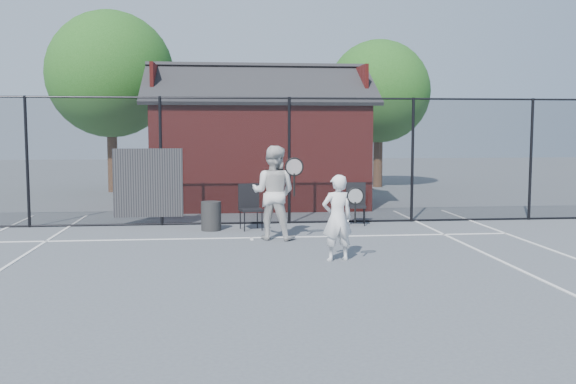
{
  "coord_description": "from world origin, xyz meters",
  "views": [
    {
      "loc": [
        -0.6,
        -10.1,
        2.22
      ],
      "look_at": [
        0.6,
        1.43,
        1.1
      ],
      "focal_mm": 40.0,
      "sensor_mm": 36.0,
      "label": 1
    }
  ],
  "objects": [
    {
      "name": "player_back",
      "position": [
        0.45,
        2.82,
        0.96
      ],
      "size": [
        1.13,
        1.0,
        1.91
      ],
      "color": "silver",
      "rests_on": "ground"
    },
    {
      "name": "chair_left",
      "position": [
        0.05,
        4.1,
        0.5
      ],
      "size": [
        0.57,
        0.59,
        1.0
      ],
      "primitive_type": "cube",
      "rotation": [
        0.0,
        0.0,
        0.21
      ],
      "color": "black",
      "rests_on": "ground"
    },
    {
      "name": "waste_bin",
      "position": [
        -0.84,
        4.1,
        0.32
      ],
      "size": [
        0.5,
        0.5,
        0.65
      ],
      "primitive_type": "cylinder",
      "rotation": [
        0.0,
        0.0,
        -0.15
      ],
      "color": "#242424",
      "rests_on": "ground"
    },
    {
      "name": "tree_left",
      "position": [
        -4.5,
        13.5,
        4.19
      ],
      "size": [
        4.48,
        4.48,
        6.44
      ],
      "color": "#382816",
      "rests_on": "ground"
    },
    {
      "name": "fence",
      "position": [
        -0.3,
        5.0,
        1.45
      ],
      "size": [
        22.04,
        3.0,
        3.0
      ],
      "color": "black",
      "rests_on": "ground"
    },
    {
      "name": "court_lines",
      "position": [
        0.0,
        -1.32,
        0.01
      ],
      "size": [
        11.02,
        18.0,
        0.01
      ],
      "color": "silver",
      "rests_on": "ground"
    },
    {
      "name": "player_front",
      "position": [
        1.35,
        0.53,
        0.74
      ],
      "size": [
        0.69,
        0.53,
        1.47
      ],
      "color": "silver",
      "rests_on": "ground"
    },
    {
      "name": "tree_right",
      "position": [
        5.5,
        14.5,
        3.71
      ],
      "size": [
        3.97,
        3.97,
        5.7
      ],
      "color": "#382816",
      "rests_on": "ground"
    },
    {
      "name": "clubhouse",
      "position": [
        0.5,
        9.0,
        1.61
      ],
      "size": [
        6.5,
        4.36,
        4.19
      ],
      "color": "maroon",
      "rests_on": "ground"
    },
    {
      "name": "ground",
      "position": [
        0.0,
        0.0,
        0.0
      ],
      "size": [
        80.0,
        80.0,
        0.0
      ],
      "primitive_type": "plane",
      "color": "#494E53",
      "rests_on": "ground"
    },
    {
      "name": "chair_right",
      "position": [
        2.54,
        4.6,
        0.48
      ],
      "size": [
        0.54,
        0.55,
        0.96
      ],
      "primitive_type": "cube",
      "rotation": [
        0.0,
        0.0,
        -0.16
      ],
      "color": "black",
      "rests_on": "ground"
    }
  ]
}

